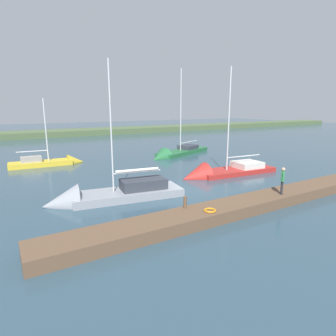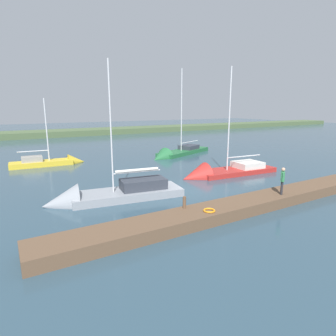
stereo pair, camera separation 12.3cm
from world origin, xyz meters
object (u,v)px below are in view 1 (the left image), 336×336
object	(u,v)px
sailboat_far_right	(219,174)
sailboat_outer_mooring	(104,198)
sailboat_mid_channel	(175,155)
sailboat_far_left	(52,163)
mooring_post_near	(185,202)
life_ring_buoy	(210,210)
person_on_dock	(283,179)

from	to	relation	value
sailboat_far_right	sailboat_outer_mooring	size ratio (longest dim) A/B	1.06
sailboat_mid_channel	sailboat_far_right	world-z (taller)	sailboat_mid_channel
sailboat_far_right	sailboat_far_left	xyz separation A→B (m)	(12.50, -12.88, 0.06)
sailboat_far_left	sailboat_outer_mooring	world-z (taller)	sailboat_outer_mooring
mooring_post_near	life_ring_buoy	xyz separation A→B (m)	(-0.89, 1.11, -0.29)
life_ring_buoy	sailboat_mid_channel	world-z (taller)	sailboat_mid_channel
life_ring_buoy	sailboat_outer_mooring	size ratio (longest dim) A/B	0.06
life_ring_buoy	sailboat_far_right	distance (m)	11.23
mooring_post_near	sailboat_outer_mooring	size ratio (longest dim) A/B	0.06
sailboat_far_right	sailboat_outer_mooring	distance (m)	11.58
mooring_post_near	sailboat_far_left	distance (m)	20.32
sailboat_mid_channel	sailboat_outer_mooring	bearing A→B (deg)	20.89
sailboat_mid_channel	mooring_post_near	bearing A→B (deg)	37.05
sailboat_far_right	person_on_dock	xyz separation A→B (m)	(1.76, 8.11, 1.58)
mooring_post_near	life_ring_buoy	world-z (taller)	mooring_post_near
mooring_post_near	person_on_dock	bearing A→B (deg)	171.09
sailboat_far_right	sailboat_far_left	world-z (taller)	sailboat_far_right
life_ring_buoy	sailboat_far_right	world-z (taller)	sailboat_far_right
mooring_post_near	sailboat_outer_mooring	distance (m)	6.21
life_ring_buoy	person_on_dock	bearing A→B (deg)	-179.62
sailboat_far_right	person_on_dock	world-z (taller)	sailboat_far_right
life_ring_buoy	person_on_dock	size ratio (longest dim) A/B	0.37
sailboat_mid_channel	person_on_dock	world-z (taller)	sailboat_mid_channel
sailboat_far_right	person_on_dock	size ratio (longest dim) A/B	6.17
life_ring_buoy	sailboat_far_left	distance (m)	21.58
sailboat_outer_mooring	person_on_dock	size ratio (longest dim) A/B	5.83
mooring_post_near	sailboat_mid_channel	world-z (taller)	sailboat_mid_channel
life_ring_buoy	sailboat_far_left	xyz separation A→B (m)	(4.79, -21.03, -0.54)
sailboat_mid_channel	sailboat_far_right	xyz separation A→B (m)	(2.36, 11.31, 0.03)
life_ring_buoy	sailboat_outer_mooring	distance (m)	7.58
life_ring_buoy	sailboat_mid_channel	bearing A→B (deg)	-117.35
sailboat_far_right	sailboat_outer_mooring	bearing A→B (deg)	12.40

